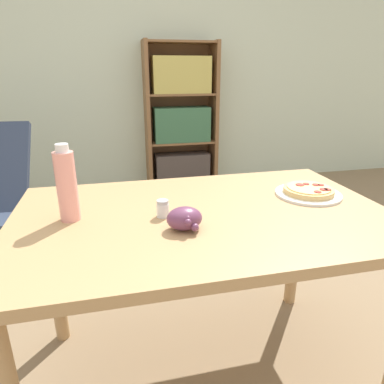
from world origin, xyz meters
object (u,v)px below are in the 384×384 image
grape_bunch (185,219)px  pizza_on_plate (308,192)px  drink_bottle (67,185)px  salt_shaker (163,209)px  bookshelf (181,122)px

grape_bunch → pizza_on_plate: bearing=19.4°
grape_bunch → drink_bottle: (-0.35, 0.16, 0.08)m
pizza_on_plate → drink_bottle: bearing=-178.1°
pizza_on_plate → salt_shaker: (-0.59, -0.08, 0.01)m
drink_bottle → bookshelf: bearing=70.1°
pizza_on_plate → salt_shaker: 0.60m
grape_bunch → drink_bottle: drink_bottle is taller
pizza_on_plate → grape_bunch: size_ratio=2.28×
drink_bottle → salt_shaker: bearing=-8.8°
pizza_on_plate → salt_shaker: size_ratio=4.33×
pizza_on_plate → bookshelf: size_ratio=0.17×
drink_bottle → bookshelf: bookshelf is taller
pizza_on_plate → drink_bottle: 0.90m
drink_bottle → bookshelf: size_ratio=0.17×
grape_bunch → drink_bottle: size_ratio=0.44×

